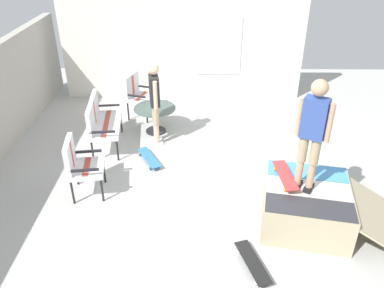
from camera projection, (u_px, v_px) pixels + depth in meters
name	position (u px, v px, depth m)	size (l,w,h in m)	color
ground_plane	(204.00, 180.00, 7.04)	(12.00, 12.00, 0.10)	#B2B2AD
house_facade	(183.00, 44.00, 9.63)	(0.23, 6.00, 2.78)	white
skate_ramp	(308.00, 205.00, 5.86)	(1.72, 2.28, 0.62)	tan
patio_bench	(100.00, 119.00, 7.70)	(1.30, 0.68, 1.02)	black
patio_chair_near_house	(137.00, 92.00, 8.95)	(0.76, 0.71, 1.02)	black
patio_chair_by_wall	(79.00, 162.00, 6.32)	(0.69, 0.63, 1.02)	black
patio_table	(155.00, 115.00, 8.36)	(0.90, 0.90, 0.57)	black
person_watching	(155.00, 98.00, 7.63)	(0.47, 0.29, 1.72)	silver
person_skater	(313.00, 129.00, 5.23)	(0.35, 0.43, 1.68)	black
skateboard_by_bench	(149.00, 158.00, 7.44)	(0.80, 0.55, 0.10)	#3372B2
skateboard_spare	(253.00, 262.00, 5.16)	(0.82, 0.43, 0.10)	black
skateboard_on_ramp	(285.00, 175.00, 5.84)	(0.81, 0.27, 0.10)	#B23838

